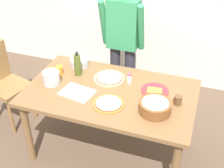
{
  "coord_description": "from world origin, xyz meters",
  "views": [
    {
      "loc": [
        0.78,
        -2.19,
        2.4
      ],
      "look_at": [
        0.0,
        0.05,
        0.81
      ],
      "focal_mm": 48.22,
      "sensor_mm": 36.0,
      "label": 1
    }
  ],
  "objects_px": {
    "pizza_cooked_on_tray": "(109,104)",
    "mixing_bowl_steel": "(79,62)",
    "pizza_raw_on_board": "(109,78)",
    "cup_small_brown": "(178,100)",
    "salt_shaker": "(129,78)",
    "chair_wooden_left": "(3,81)",
    "olive_oil_bottle": "(77,65)",
    "steel_pot": "(51,78)",
    "cup_orange": "(59,70)",
    "dining_table": "(110,99)",
    "plate_with_slice": "(155,91)",
    "popcorn_bowl": "(155,106)",
    "person_cook": "(123,39)",
    "cutting_board_white": "(77,92)"
  },
  "relations": [
    {
      "from": "mixing_bowl_steel",
      "to": "steel_pot",
      "type": "distance_m",
      "value": 0.42
    },
    {
      "from": "steel_pot",
      "to": "salt_shaker",
      "type": "relative_size",
      "value": 1.64
    },
    {
      "from": "pizza_cooked_on_tray",
      "to": "salt_shaker",
      "type": "xyz_separation_m",
      "value": [
        0.07,
        0.39,
        0.04
      ]
    },
    {
      "from": "olive_oil_bottle",
      "to": "steel_pot",
      "type": "height_order",
      "value": "olive_oil_bottle"
    },
    {
      "from": "plate_with_slice",
      "to": "popcorn_bowl",
      "type": "relative_size",
      "value": 0.93
    },
    {
      "from": "cutting_board_white",
      "to": "olive_oil_bottle",
      "type": "bearing_deg",
      "value": 112.85
    },
    {
      "from": "salt_shaker",
      "to": "pizza_raw_on_board",
      "type": "bearing_deg",
      "value": 177.86
    },
    {
      "from": "chair_wooden_left",
      "to": "salt_shaker",
      "type": "relative_size",
      "value": 8.96
    },
    {
      "from": "pizza_raw_on_board",
      "to": "popcorn_bowl",
      "type": "distance_m",
      "value": 0.66
    },
    {
      "from": "chair_wooden_left",
      "to": "pizza_cooked_on_tray",
      "type": "relative_size",
      "value": 3.38
    },
    {
      "from": "plate_with_slice",
      "to": "cup_orange",
      "type": "xyz_separation_m",
      "value": [
        -1.0,
        -0.01,
        0.03
      ]
    },
    {
      "from": "pizza_cooked_on_tray",
      "to": "plate_with_slice",
      "type": "xyz_separation_m",
      "value": [
        0.34,
        0.33,
        -0.0
      ]
    },
    {
      "from": "salt_shaker",
      "to": "cutting_board_white",
      "type": "bearing_deg",
      "value": -142.05
    },
    {
      "from": "cup_small_brown",
      "to": "salt_shaker",
      "type": "height_order",
      "value": "salt_shaker"
    },
    {
      "from": "cup_small_brown",
      "to": "dining_table",
      "type": "bearing_deg",
      "value": -179.28
    },
    {
      "from": "person_cook",
      "to": "pizza_raw_on_board",
      "type": "bearing_deg",
      "value": -86.55
    },
    {
      "from": "salt_shaker",
      "to": "cup_small_brown",
      "type": "bearing_deg",
      "value": -20.22
    },
    {
      "from": "pizza_cooked_on_tray",
      "to": "plate_with_slice",
      "type": "distance_m",
      "value": 0.48
    },
    {
      "from": "cup_small_brown",
      "to": "pizza_raw_on_board",
      "type": "bearing_deg",
      "value": 164.87
    },
    {
      "from": "dining_table",
      "to": "plate_with_slice",
      "type": "relative_size",
      "value": 6.15
    },
    {
      "from": "cutting_board_white",
      "to": "pizza_raw_on_board",
      "type": "bearing_deg",
      "value": 58.54
    },
    {
      "from": "cup_small_brown",
      "to": "steel_pot",
      "type": "bearing_deg",
      "value": -176.76
    },
    {
      "from": "olive_oil_bottle",
      "to": "cup_small_brown",
      "type": "height_order",
      "value": "olive_oil_bottle"
    },
    {
      "from": "pizza_cooked_on_tray",
      "to": "mixing_bowl_steel",
      "type": "relative_size",
      "value": 1.4
    },
    {
      "from": "salt_shaker",
      "to": "steel_pot",
      "type": "bearing_deg",
      "value": -160.49
    },
    {
      "from": "steel_pot",
      "to": "cup_small_brown",
      "type": "relative_size",
      "value": 2.04
    },
    {
      "from": "cup_small_brown",
      "to": "mixing_bowl_steel",
      "type": "bearing_deg",
      "value": 162.98
    },
    {
      "from": "pizza_raw_on_board",
      "to": "salt_shaker",
      "type": "bearing_deg",
      "value": -2.14
    },
    {
      "from": "cup_orange",
      "to": "cutting_board_white",
      "type": "bearing_deg",
      "value": -39.14
    },
    {
      "from": "cup_small_brown",
      "to": "salt_shaker",
      "type": "relative_size",
      "value": 0.8
    },
    {
      "from": "plate_with_slice",
      "to": "salt_shaker",
      "type": "bearing_deg",
      "value": 168.01
    },
    {
      "from": "dining_table",
      "to": "popcorn_bowl",
      "type": "xyz_separation_m",
      "value": [
        0.46,
        -0.16,
        0.15
      ]
    },
    {
      "from": "pizza_raw_on_board",
      "to": "salt_shaker",
      "type": "distance_m",
      "value": 0.22
    },
    {
      "from": "pizza_raw_on_board",
      "to": "olive_oil_bottle",
      "type": "bearing_deg",
      "value": -175.5
    },
    {
      "from": "cup_orange",
      "to": "cup_small_brown",
      "type": "relative_size",
      "value": 1.0
    },
    {
      "from": "pizza_cooked_on_tray",
      "to": "chair_wooden_left",
      "type": "bearing_deg",
      "value": 168.03
    },
    {
      "from": "pizza_raw_on_board",
      "to": "mixing_bowl_steel",
      "type": "relative_size",
      "value": 1.56
    },
    {
      "from": "pizza_raw_on_board",
      "to": "cup_small_brown",
      "type": "height_order",
      "value": "cup_small_brown"
    },
    {
      "from": "mixing_bowl_steel",
      "to": "steel_pot",
      "type": "height_order",
      "value": "steel_pot"
    },
    {
      "from": "cup_orange",
      "to": "salt_shaker",
      "type": "bearing_deg",
      "value": 5.21
    },
    {
      "from": "pizza_cooked_on_tray",
      "to": "popcorn_bowl",
      "type": "height_order",
      "value": "popcorn_bowl"
    },
    {
      "from": "steel_pot",
      "to": "cup_small_brown",
      "type": "xyz_separation_m",
      "value": [
        1.22,
        0.07,
        -0.02
      ]
    },
    {
      "from": "dining_table",
      "to": "cup_small_brown",
      "type": "distance_m",
      "value": 0.64
    },
    {
      "from": "pizza_raw_on_board",
      "to": "person_cook",
      "type": "bearing_deg",
      "value": 93.45
    },
    {
      "from": "chair_wooden_left",
      "to": "cup_orange",
      "type": "relative_size",
      "value": 11.18
    },
    {
      "from": "person_cook",
      "to": "steel_pot",
      "type": "distance_m",
      "value": 0.95
    },
    {
      "from": "cup_orange",
      "to": "dining_table",
      "type": "bearing_deg",
      "value": -11.93
    },
    {
      "from": "popcorn_bowl",
      "to": "cup_small_brown",
      "type": "distance_m",
      "value": 0.24
    },
    {
      "from": "pizza_raw_on_board",
      "to": "mixing_bowl_steel",
      "type": "height_order",
      "value": "mixing_bowl_steel"
    },
    {
      "from": "chair_wooden_left",
      "to": "olive_oil_bottle",
      "type": "height_order",
      "value": "olive_oil_bottle"
    }
  ]
}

